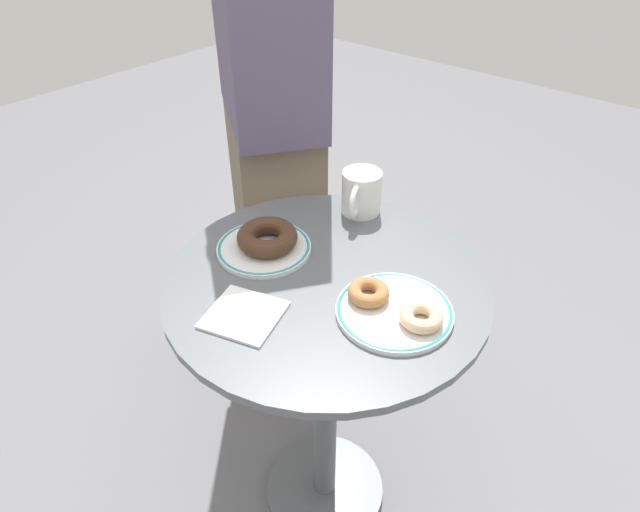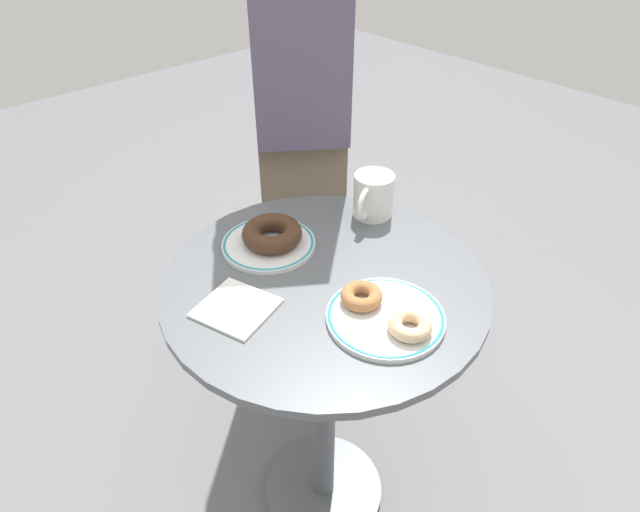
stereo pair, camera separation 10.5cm
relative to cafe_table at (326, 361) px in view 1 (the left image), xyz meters
name	(u,v)px [view 1 (the left image)]	position (x,y,z in m)	size (l,w,h in m)	color
ground_plane	(325,492)	(0.00, 0.00, -0.53)	(7.00, 7.00, 0.02)	slate
cafe_table	(326,361)	(0.00, 0.00, 0.00)	(0.63, 0.63, 0.76)	#565B60
plate_left	(264,248)	(-0.16, -0.01, 0.24)	(0.19, 0.19, 0.01)	white
plate_right	(394,311)	(0.16, 0.00, 0.24)	(0.21, 0.21, 0.01)	white
donut_chocolate	(267,237)	(-0.15, -0.01, 0.26)	(0.12, 0.12, 0.04)	#422819
donut_glazed	(422,316)	(0.21, 0.00, 0.26)	(0.08, 0.08, 0.03)	#E0B789
donut_cinnamon	(368,292)	(0.10, -0.01, 0.26)	(0.08, 0.08, 0.03)	#A36B3D
paper_napkin	(244,315)	(-0.04, -0.18, 0.24)	(0.13, 0.12, 0.01)	white
coffee_mug	(361,193)	(-0.09, 0.23, 0.28)	(0.09, 0.13, 0.10)	white
person_figure	(272,124)	(-0.47, 0.34, 0.30)	(0.47, 0.42, 1.69)	brown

